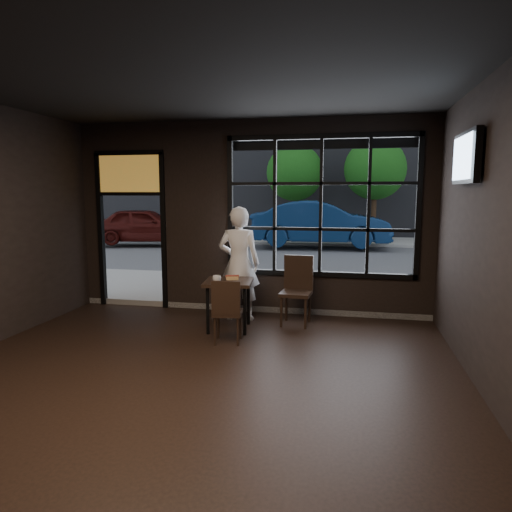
% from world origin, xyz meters
% --- Properties ---
extents(floor, '(6.00, 7.00, 0.02)m').
position_xyz_m(floor, '(0.00, 0.00, -0.01)').
color(floor, black).
rests_on(floor, ground).
extents(ceiling, '(6.00, 7.00, 0.02)m').
position_xyz_m(ceiling, '(0.00, 0.00, 3.21)').
color(ceiling, black).
rests_on(ceiling, ground).
extents(window_frame, '(3.06, 0.12, 2.28)m').
position_xyz_m(window_frame, '(1.20, 3.50, 1.80)').
color(window_frame, black).
rests_on(window_frame, ground).
extents(stained_transom, '(1.20, 0.06, 0.70)m').
position_xyz_m(stained_transom, '(-2.10, 3.50, 2.35)').
color(stained_transom, orange).
rests_on(stained_transom, ground).
extents(street_asphalt, '(60.00, 41.00, 0.04)m').
position_xyz_m(street_asphalt, '(0.00, 24.00, -0.02)').
color(street_asphalt, '#545456').
rests_on(street_asphalt, ground).
extents(building_across, '(28.00, 12.00, 15.00)m').
position_xyz_m(building_across, '(0.00, 23.00, 7.50)').
color(building_across, '#5B5956').
rests_on(building_across, ground).
extents(cafe_table, '(0.76, 0.76, 0.74)m').
position_xyz_m(cafe_table, '(-0.06, 2.45, 0.37)').
color(cafe_table, black).
rests_on(cafe_table, floor).
extents(chair_near, '(0.43, 0.43, 0.88)m').
position_xyz_m(chair_near, '(0.08, 1.88, 0.44)').
color(chair_near, black).
rests_on(chair_near, floor).
extents(chair_window, '(0.49, 0.49, 1.05)m').
position_xyz_m(chair_window, '(0.88, 2.88, 0.53)').
color(chair_window, black).
rests_on(chair_window, floor).
extents(man, '(0.68, 0.47, 1.81)m').
position_xyz_m(man, '(-0.04, 3.01, 0.91)').
color(man, white).
rests_on(man, floor).
extents(hotdog, '(0.21, 0.14, 0.06)m').
position_xyz_m(hotdog, '(-0.03, 2.53, 0.77)').
color(hotdog, tan).
rests_on(hotdog, cafe_table).
extents(cup, '(0.16, 0.16, 0.10)m').
position_xyz_m(cup, '(-0.20, 2.30, 0.79)').
color(cup, silver).
rests_on(cup, cafe_table).
extents(tv, '(0.11, 0.99, 0.58)m').
position_xyz_m(tv, '(2.93, 1.67, 2.41)').
color(tv, black).
rests_on(tv, wall_right).
extents(navy_car, '(5.05, 2.04, 1.63)m').
position_xyz_m(navy_car, '(0.64, 12.66, 0.91)').
color(navy_car, '#0B2246').
rests_on(navy_car, street_asphalt).
extents(maroon_car, '(4.22, 2.36, 1.35)m').
position_xyz_m(maroon_car, '(-5.92, 12.15, 0.78)').
color(maroon_car, '#380A08').
rests_on(maroon_car, street_asphalt).
extents(tree_left, '(2.36, 2.36, 4.02)m').
position_xyz_m(tree_left, '(-0.62, 15.34, 2.83)').
color(tree_left, '#332114').
rests_on(tree_left, street_asphalt).
extents(tree_right, '(2.44, 2.44, 4.17)m').
position_xyz_m(tree_right, '(2.62, 15.05, 2.94)').
color(tree_right, '#332114').
rests_on(tree_right, street_asphalt).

